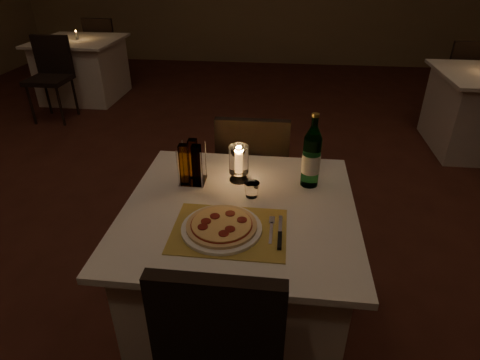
# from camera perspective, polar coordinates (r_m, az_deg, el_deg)

# --- Properties ---
(floor) EXTENTS (8.00, 10.00, 0.02)m
(floor) POSITION_cam_1_polar(r_m,az_deg,el_deg) (2.70, -4.48, -9.65)
(floor) COLOR #492017
(floor) RESTS_ON ground
(main_table) EXTENTS (1.00, 1.00, 0.74)m
(main_table) POSITION_cam_1_polar(r_m,az_deg,el_deg) (1.97, -0.07, -12.65)
(main_table) COLOR silver
(main_table) RESTS_ON ground
(chair_far) EXTENTS (0.42, 0.42, 0.90)m
(chair_far) POSITION_cam_1_polar(r_m,az_deg,el_deg) (2.45, 1.86, 1.76)
(chair_far) COLOR black
(chair_far) RESTS_ON ground
(placemat) EXTENTS (0.45, 0.34, 0.00)m
(placemat) POSITION_cam_1_polar(r_m,az_deg,el_deg) (1.60, -1.55, -7.21)
(placemat) COLOR #AD913C
(placemat) RESTS_ON main_table
(plate) EXTENTS (0.32, 0.32, 0.01)m
(plate) POSITION_cam_1_polar(r_m,az_deg,el_deg) (1.60, -2.63, -6.87)
(plate) COLOR white
(plate) RESTS_ON placemat
(pizza) EXTENTS (0.28, 0.28, 0.02)m
(pizza) POSITION_cam_1_polar(r_m,az_deg,el_deg) (1.59, -2.64, -6.40)
(pizza) COLOR #D8B77F
(pizza) RESTS_ON plate
(fork) EXTENTS (0.02, 0.18, 0.00)m
(fork) POSITION_cam_1_polar(r_m,az_deg,el_deg) (1.61, 4.48, -6.76)
(fork) COLOR silver
(fork) RESTS_ON placemat
(knife) EXTENTS (0.02, 0.22, 0.01)m
(knife) POSITION_cam_1_polar(r_m,az_deg,el_deg) (1.56, 5.68, -8.07)
(knife) COLOR black
(knife) RESTS_ON placemat
(tumbler) EXTENTS (0.07, 0.07, 0.07)m
(tumbler) POSITION_cam_1_polar(r_m,az_deg,el_deg) (1.79, 1.68, -1.37)
(tumbler) COLOR white
(tumbler) RESTS_ON main_table
(water_bottle) EXTENTS (0.08, 0.08, 0.35)m
(water_bottle) POSITION_cam_1_polar(r_m,az_deg,el_deg) (1.86, 10.12, 3.18)
(water_bottle) COLOR #58A46A
(water_bottle) RESTS_ON main_table
(hurricane_candle) EXTENTS (0.09, 0.09, 0.18)m
(hurricane_candle) POSITION_cam_1_polar(r_m,az_deg,el_deg) (1.88, -0.18, 2.76)
(hurricane_candle) COLOR white
(hurricane_candle) RESTS_ON main_table
(cruet_caddy) EXTENTS (0.12, 0.12, 0.21)m
(cruet_caddy) POSITION_cam_1_polar(r_m,az_deg,el_deg) (1.88, -6.90, 2.21)
(cruet_caddy) COLOR white
(cruet_caddy) RESTS_ON main_table
(neighbor_table_left) EXTENTS (1.00, 1.00, 0.74)m
(neighbor_table_left) POSITION_cam_1_polar(r_m,az_deg,el_deg) (5.71, -21.42, 14.49)
(neighbor_table_left) COLOR silver
(neighbor_table_left) RESTS_ON ground
(neighbor_chair_la) EXTENTS (0.42, 0.42, 0.90)m
(neighbor_chair_la) POSITION_cam_1_polar(r_m,az_deg,el_deg) (5.06, -25.31, 14.00)
(neighbor_chair_la) COLOR black
(neighbor_chair_la) RESTS_ON ground
(neighbor_chair_lb) EXTENTS (0.42, 0.42, 0.90)m
(neighbor_chair_lb) POSITION_cam_1_polar(r_m,az_deg,el_deg) (6.30, -18.85, 17.89)
(neighbor_chair_lb) COLOR black
(neighbor_chair_lb) RESTS_ON ground
(neighbor_candle_left) EXTENTS (0.03, 0.03, 0.11)m
(neighbor_candle_left) POSITION_cam_1_polar(r_m,az_deg,el_deg) (5.63, -22.24, 18.52)
(neighbor_candle_left) COLOR white
(neighbor_candle_left) RESTS_ON neighbor_table_left
(neighbor_chair_rb) EXTENTS (0.42, 0.42, 0.90)m
(neighbor_chair_rb) POSITION_cam_1_polar(r_m,az_deg,el_deg) (5.07, 29.20, 13.10)
(neighbor_chair_rb) COLOR black
(neighbor_chair_rb) RESTS_ON ground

